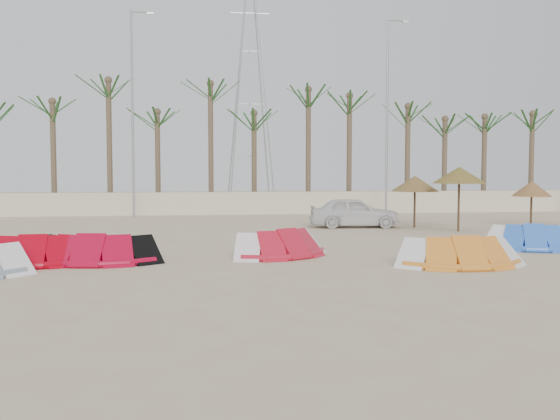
{
  "coord_description": "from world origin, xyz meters",
  "views": [
    {
      "loc": [
        -2.77,
        -14.13,
        2.64
      ],
      "look_at": [
        0.0,
        6.0,
        1.3
      ],
      "focal_mm": 40.0,
      "sensor_mm": 36.0,
      "label": 1
    }
  ],
  "objects": [
    {
      "name": "boundary_wall",
      "position": [
        0.0,
        22.0,
        0.65
      ],
      "size": [
        60.0,
        0.3,
        1.3
      ],
      "primitive_type": "cube",
      "color": "beige",
      "rests_on": "ground"
    },
    {
      "name": "lamp_b",
      "position": [
        -5.96,
        20.0,
        5.77
      ],
      "size": [
        1.25,
        0.14,
        11.0
      ],
      "color": "#A5A8AD",
      "rests_on": "ground"
    },
    {
      "name": "pylon",
      "position": [
        1.0,
        28.0,
        0.0
      ],
      "size": [
        3.0,
        3.0,
        14.0
      ],
      "primitive_type": null,
      "color": "#A5A8AD",
      "rests_on": "ground"
    },
    {
      "name": "ground",
      "position": [
        0.0,
        0.0,
        0.0
      ],
      "size": [
        120.0,
        120.0,
        0.0
      ],
      "primitive_type": "plane",
      "color": "tan",
      "rests_on": "ground"
    },
    {
      "name": "lamp_c",
      "position": [
        8.04,
        20.0,
        5.77
      ],
      "size": [
        1.25,
        0.14,
        11.0
      ],
      "color": "#A5A8AD",
      "rests_on": "ground"
    },
    {
      "name": "kite_orange",
      "position": [
        4.37,
        2.09,
        0.42
      ],
      "size": [
        3.46,
        1.56,
        0.9
      ],
      "color": "orange",
      "rests_on": "ground"
    },
    {
      "name": "palm_line",
      "position": [
        0.67,
        23.5,
        6.44
      ],
      "size": [
        52.0,
        4.0,
        7.7
      ],
      "color": "brown",
      "rests_on": "ground"
    },
    {
      "name": "kite_red_left",
      "position": [
        -7.12,
        3.96,
        0.42
      ],
      "size": [
        3.41,
        1.62,
        0.9
      ],
      "color": "#AF0011",
      "rests_on": "ground"
    },
    {
      "name": "car",
      "position": [
        4.38,
        13.24,
        0.69
      ],
      "size": [
        4.17,
        2.01,
        1.37
      ],
      "primitive_type": "imported",
      "rotation": [
        0.0,
        0.0,
        1.47
      ],
      "color": "silver",
      "rests_on": "ground"
    },
    {
      "name": "kite_blue",
      "position": [
        8.15,
        5.07,
        0.42
      ],
      "size": [
        3.37,
        2.34,
        0.9
      ],
      "color": "blue",
      "rests_on": "ground"
    },
    {
      "name": "parasol_mid",
      "position": [
        8.28,
        10.84,
        2.38
      ],
      "size": [
        2.23,
        2.23,
        2.73
      ],
      "color": "#4C331E",
      "rests_on": "ground"
    },
    {
      "name": "parasol_left",
      "position": [
        7.05,
        12.76,
        1.98
      ],
      "size": [
        2.13,
        2.13,
        2.33
      ],
      "color": "#4C331E",
      "rests_on": "ground"
    },
    {
      "name": "kite_red_right",
      "position": [
        -0.15,
        4.61,
        0.42
      ],
      "size": [
        3.76,
        2.8,
        0.9
      ],
      "color": "red",
      "rests_on": "ground"
    },
    {
      "name": "parasol_right",
      "position": [
        12.38,
        12.28,
        1.74
      ],
      "size": [
        1.77,
        1.77,
        2.1
      ],
      "color": "#4C331E",
      "rests_on": "ground"
    },
    {
      "name": "kite_red_mid",
      "position": [
        -5.55,
        4.06,
        0.42
      ],
      "size": [
        3.77,
        2.03,
        0.9
      ],
      "color": "#AF0424",
      "rests_on": "ground"
    }
  ]
}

